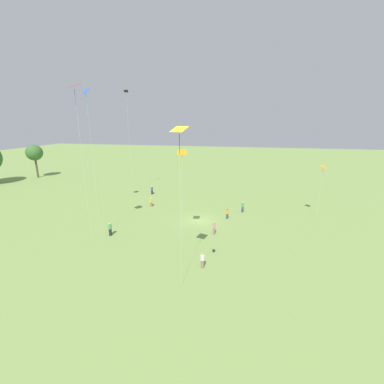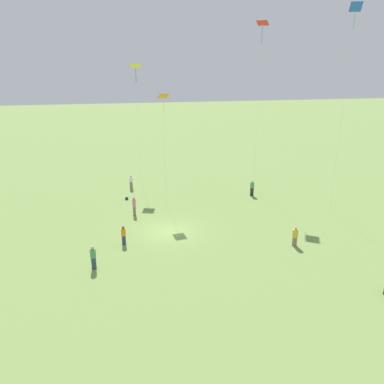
% 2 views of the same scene
% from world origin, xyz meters
% --- Properties ---
extents(ground_plane, '(240.00, 240.00, 0.00)m').
position_xyz_m(ground_plane, '(0.00, 0.00, 0.00)').
color(ground_plane, '#7A994C').
extents(person_0, '(0.54, 0.54, 1.63)m').
position_xyz_m(person_0, '(1.73, -4.12, 0.81)').
color(person_0, '#333D5B').
rests_on(person_0, ground_plane).
extents(person_2, '(0.42, 0.42, 1.71)m').
position_xyz_m(person_2, '(-12.79, -2.71, 0.84)').
color(person_2, '#847056').
rests_on(person_2, ground_plane).
extents(person_3, '(0.49, 0.49, 1.82)m').
position_xyz_m(person_3, '(5.23, -6.40, 0.90)').
color(person_3, '#333D5B').
rests_on(person_3, ground_plane).
extents(person_4, '(0.59, 0.59, 1.80)m').
position_xyz_m(person_4, '(-7.58, 10.51, 0.88)').
color(person_4, '#232328').
rests_on(person_4, ground_plane).
extents(person_5, '(0.47, 0.47, 1.89)m').
position_xyz_m(person_5, '(-4.50, -2.86, 0.96)').
color(person_5, '#847056').
rests_on(person_5, ground_plane).
extents(person_6, '(0.54, 0.54, 1.70)m').
position_xyz_m(person_6, '(4.87, 9.54, 0.83)').
color(person_6, '#847056').
rests_on(person_6, ground_plane).
extents(kite_0, '(1.57, 1.59, 18.43)m').
position_xyz_m(kite_0, '(-10.10, 11.68, 17.51)').
color(kite_0, red).
rests_on(kite_0, ground_plane).
extents(kite_1, '(1.41, 1.46, 14.20)m').
position_xyz_m(kite_1, '(-16.24, -1.34, 13.54)').
color(kite_1, yellow).
rests_on(kite_1, ground_plane).
extents(kite_4, '(1.02, 1.17, 19.06)m').
position_xyz_m(kite_4, '(-1.02, 16.31, 17.72)').
color(kite_4, blue).
rests_on(kite_4, ground_plane).
extents(kite_5, '(1.08, 1.16, 11.41)m').
position_xyz_m(kite_5, '(-7.43, 0.68, 10.79)').
color(kite_5, orange).
rests_on(kite_5, ground_plane).
extents(picnic_bag_0, '(0.32, 0.34, 0.28)m').
position_xyz_m(picnic_bag_0, '(-9.18, -3.43, 0.14)').
color(picnic_bag_0, '#262628').
rests_on(picnic_bag_0, ground_plane).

